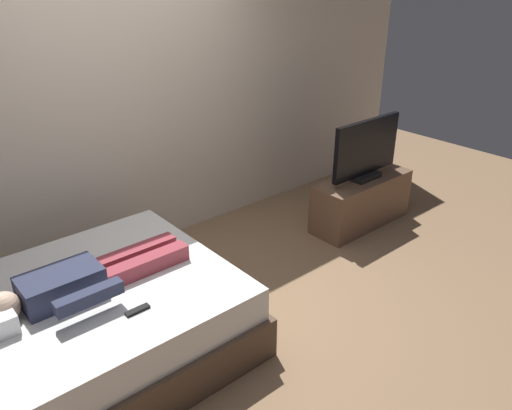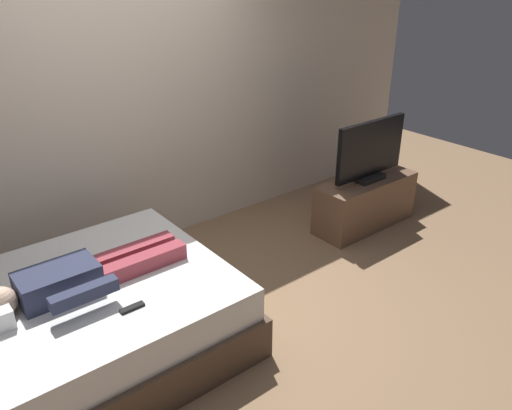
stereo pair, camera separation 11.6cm
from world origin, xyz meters
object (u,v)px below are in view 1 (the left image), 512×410
bed (86,327)px  person (83,280)px  tv (366,151)px  tv_stand (361,201)px  remote (138,310)px

bed → person: person is taller
tv → tv_stand: bearing=0.0°
tv_stand → person: bearing=-178.3°
person → tv: size_ratio=1.43×
bed → tv_stand: 2.92m
tv_stand → tv: (0.00, 0.00, 0.53)m
tv_stand → bed: bearing=-178.5°
tv → person: bearing=-178.3°
bed → person: (0.03, -0.01, 0.36)m
remote → tv: (2.74, 0.49, 0.24)m
person → remote: bearing=-69.5°
bed → person: bearing=-14.3°
person → tv_stand: 2.91m
bed → tv: (2.92, 0.08, 0.52)m
tv → bed: bearing=-178.5°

